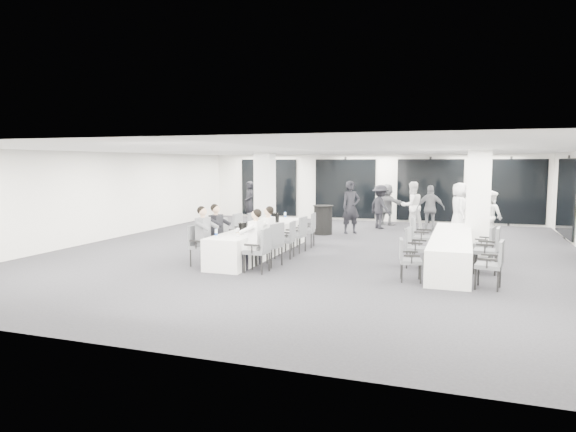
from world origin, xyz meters
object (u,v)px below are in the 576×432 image
at_px(chair_side_left_far, 419,234).
at_px(standing_guest_c, 380,204).
at_px(chair_main_left_fourth, 242,229).
at_px(chair_side_right_far, 487,242).
at_px(standing_guest_d, 431,206).
at_px(chair_side_left_mid, 414,245).
at_px(chair_main_left_near, 200,243).
at_px(standing_guest_g, 249,200).
at_px(chair_main_right_far, 309,228).
at_px(standing_guest_e, 459,205).
at_px(chair_main_left_far, 256,226).
at_px(chair_main_right_near, 260,247).
at_px(chair_main_left_mid, 227,234).
at_px(standing_guest_f, 387,202).
at_px(chair_main_left_second, 212,238).
at_px(standing_guest_a, 351,204).
at_px(standing_guest_h, 491,213).
at_px(banquet_table_side, 451,250).
at_px(cocktail_table, 323,220).
at_px(chair_main_right_second, 272,242).
at_px(banquet_table_main, 261,241).
at_px(chair_main_right_fourth, 298,232).
at_px(chair_main_right_mid, 288,237).
at_px(chair_side_right_mid, 490,247).
at_px(ice_bucket_far, 275,217).
at_px(chair_side_right_near, 493,261).
at_px(chair_side_left_near, 407,257).
at_px(ice_bucket_near, 243,227).
at_px(standing_guest_b, 412,203).

distance_m(chair_side_left_far, standing_guest_c, 5.75).
height_order(chair_main_left_fourth, chair_side_right_far, chair_main_left_fourth).
bearing_deg(standing_guest_d, chair_side_left_mid, 79.60).
distance_m(chair_main_left_near, standing_guest_g, 8.58).
height_order(chair_main_right_far, standing_guest_e, standing_guest_e).
xyz_separation_m(chair_main_left_far, chair_main_right_far, (1.67, 0.01, 0.03)).
bearing_deg(chair_main_right_near, chair_main_left_mid, 46.00).
relative_size(standing_guest_c, standing_guest_f, 1.00).
distance_m(chair_main_left_second, chair_main_right_far, 3.28).
bearing_deg(chair_main_right_near, chair_main_right_far, 2.03).
height_order(standing_guest_a, standing_guest_h, standing_guest_a).
bearing_deg(chair_main_left_far, banquet_table_side, 76.82).
xyz_separation_m(cocktail_table, standing_guest_d, (3.45, 1.81, 0.44)).
bearing_deg(standing_guest_c, chair_side_left_far, 152.80).
xyz_separation_m(chair_main_right_second, chair_main_right_far, (-0.00, 2.99, -0.03)).
xyz_separation_m(banquet_table_main, chair_main_left_second, (-0.84, -1.18, 0.21)).
bearing_deg(chair_main_right_fourth, chair_side_left_mid, -102.64).
xyz_separation_m(chair_main_right_second, standing_guest_e, (4.12, 7.09, 0.42)).
xyz_separation_m(chair_main_right_mid, chair_side_left_mid, (3.21, -0.15, -0.01)).
bearing_deg(chair_main_right_near, standing_guest_f, -6.09).
bearing_deg(chair_main_right_fourth, chair_side_right_mid, -97.98).
bearing_deg(ice_bucket_far, chair_main_left_near, -105.13).
bearing_deg(chair_main_right_mid, chair_side_right_near, -115.17).
relative_size(chair_main_right_second, chair_side_left_near, 1.17).
distance_m(chair_main_right_second, standing_guest_c, 8.02).
xyz_separation_m(cocktail_table, chair_main_right_second, (0.29, -5.68, 0.09)).
relative_size(banquet_table_side, chair_main_right_fourth, 5.08).
bearing_deg(chair_side_left_mid, ice_bucket_far, -105.11).
relative_size(chair_main_right_mid, chair_side_right_mid, 0.92).
height_order(chair_main_right_near, standing_guest_c, standing_guest_c).
bearing_deg(ice_bucket_near, standing_guest_f, 75.50).
distance_m(chair_main_right_fourth, standing_guest_e, 6.54).
xyz_separation_m(chair_main_right_near, chair_side_right_near, (4.87, 0.08, -0.03)).
height_order(chair_main_right_near, ice_bucket_far, ice_bucket_far).
xyz_separation_m(banquet_table_side, chair_main_right_mid, (-4.04, -0.34, 0.17)).
height_order(cocktail_table, chair_side_left_far, chair_side_left_far).
height_order(chair_side_left_mid, chair_side_left_far, chair_side_left_far).
distance_m(chair_side_left_far, standing_guest_g, 8.89).
bearing_deg(banquet_table_side, cocktail_table, 135.69).
bearing_deg(chair_side_left_far, chair_main_right_fourth, -79.94).
relative_size(chair_main_right_second, chair_main_right_fourth, 1.06).
bearing_deg(chair_main_right_mid, chair_side_left_near, -121.87).
xyz_separation_m(banquet_table_main, standing_guest_e, (4.96, 5.74, 0.64)).
distance_m(chair_main_right_near, standing_guest_g, 9.39).
bearing_deg(standing_guest_g, standing_guest_a, 22.84).
height_order(chair_side_right_near, standing_guest_a, standing_guest_a).
bearing_deg(chair_side_right_near, standing_guest_d, 20.58).
bearing_deg(chair_main_right_fourth, chair_main_right_far, 5.54).
relative_size(chair_main_left_near, chair_main_right_near, 0.96).
relative_size(chair_main_left_far, standing_guest_b, 0.47).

